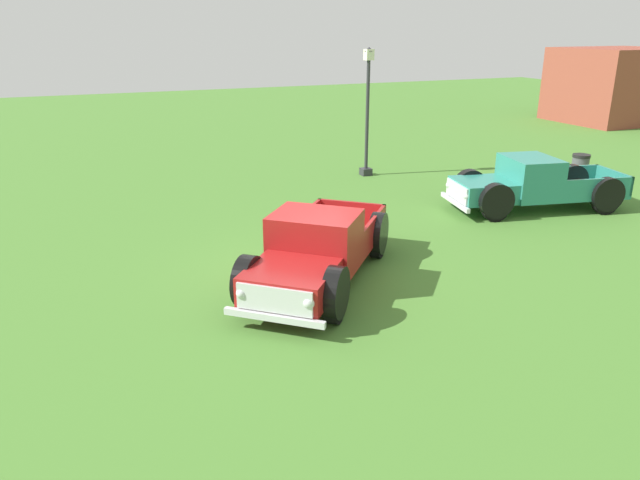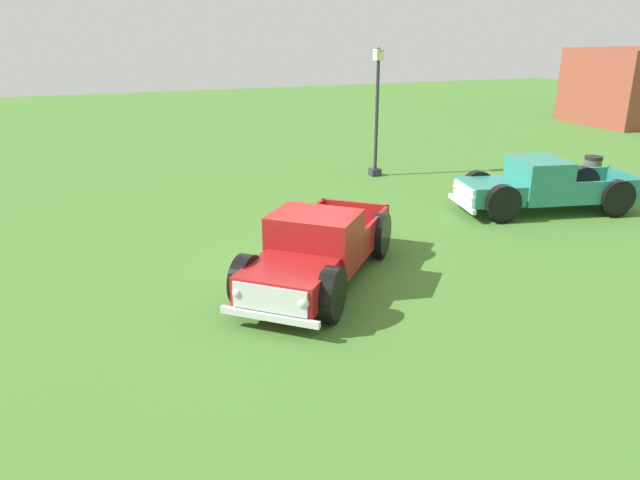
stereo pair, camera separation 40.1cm
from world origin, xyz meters
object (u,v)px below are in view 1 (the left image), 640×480
pickup_truck_behind_left (526,185)px  pickup_truck_foreground (314,253)px  trash_can (580,168)px  lamp_post_far (367,110)px

pickup_truck_behind_left → pickup_truck_foreground: bearing=-70.8°
pickup_truck_behind_left → trash_can: pickup_truck_behind_left is taller
trash_can → pickup_truck_behind_left: bearing=-64.3°
lamp_post_far → trash_can: (3.72, 6.32, -1.83)m
lamp_post_far → pickup_truck_behind_left: bearing=22.1°
pickup_truck_behind_left → lamp_post_far: lamp_post_far is taller
pickup_truck_foreground → pickup_truck_behind_left: bearing=109.2°
pickup_truck_foreground → trash_can: 12.66m
pickup_truck_foreground → trash_can: pickup_truck_foreground is taller
pickup_truck_behind_left → lamp_post_far: size_ratio=1.21×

